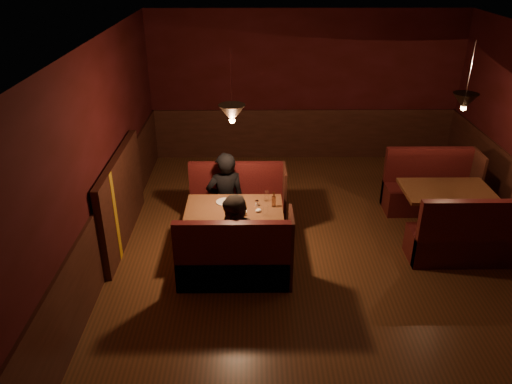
{
  "coord_description": "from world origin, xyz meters",
  "views": [
    {
      "loc": [
        -1.04,
        -6.02,
        3.96
      ],
      "look_at": [
        -0.98,
        -0.02,
        0.95
      ],
      "focal_mm": 35.0,
      "sensor_mm": 36.0,
      "label": 1
    }
  ],
  "objects_px": {
    "second_table": "(445,201)",
    "second_bench_near": "(465,241)",
    "diner_b": "(238,227)",
    "main_bench_far": "(238,207)",
    "main_bench_near": "(235,263)",
    "main_table": "(235,218)",
    "second_bench_far": "(429,191)",
    "diner_a": "(225,181)"
  },
  "relations": [
    {
      "from": "second_bench_far",
      "to": "main_bench_near",
      "type": "bearing_deg",
      "value": -146.94
    },
    {
      "from": "second_bench_near",
      "to": "second_bench_far",
      "type": "bearing_deg",
      "value": 90.0
    },
    {
      "from": "main_bench_far",
      "to": "main_bench_near",
      "type": "bearing_deg",
      "value": -90.0
    },
    {
      "from": "main_bench_near",
      "to": "diner_a",
      "type": "height_order",
      "value": "diner_a"
    },
    {
      "from": "main_table",
      "to": "second_bench_far",
      "type": "height_order",
      "value": "second_bench_far"
    },
    {
      "from": "main_bench_far",
      "to": "main_bench_near",
      "type": "height_order",
      "value": "same"
    },
    {
      "from": "main_table",
      "to": "second_bench_far",
      "type": "relative_size",
      "value": 0.93
    },
    {
      "from": "main_bench_far",
      "to": "diner_a",
      "type": "bearing_deg",
      "value": -150.55
    },
    {
      "from": "main_bench_near",
      "to": "diner_b",
      "type": "height_order",
      "value": "diner_b"
    },
    {
      "from": "main_table",
      "to": "diner_b",
      "type": "relative_size",
      "value": 0.87
    },
    {
      "from": "main_table",
      "to": "second_bench_near",
      "type": "height_order",
      "value": "second_bench_near"
    },
    {
      "from": "second_bench_near",
      "to": "main_bench_near",
      "type": "bearing_deg",
      "value": -171.23
    },
    {
      "from": "second_table",
      "to": "second_bench_far",
      "type": "bearing_deg",
      "value": 87.8
    },
    {
      "from": "main_table",
      "to": "second_bench_far",
      "type": "xyz_separation_m",
      "value": [
        3.12,
        1.27,
        -0.22
      ]
    },
    {
      "from": "main_bench_near",
      "to": "second_bench_far",
      "type": "xyz_separation_m",
      "value": [
        3.11,
        2.02,
        0.01
      ]
    },
    {
      "from": "main_bench_near",
      "to": "second_bench_far",
      "type": "height_order",
      "value": "second_bench_far"
    },
    {
      "from": "main_bench_far",
      "to": "diner_b",
      "type": "bearing_deg",
      "value": -88.43
    },
    {
      "from": "diner_a",
      "to": "diner_b",
      "type": "bearing_deg",
      "value": 86.49
    },
    {
      "from": "main_bench_far",
      "to": "main_table",
      "type": "bearing_deg",
      "value": -91.21
    },
    {
      "from": "main_bench_near",
      "to": "second_table",
      "type": "xyz_separation_m",
      "value": [
        3.08,
        1.25,
        0.22
      ]
    },
    {
      "from": "second_table",
      "to": "diner_b",
      "type": "relative_size",
      "value": 0.84
    },
    {
      "from": "diner_a",
      "to": "main_bench_far",
      "type": "bearing_deg",
      "value": -163.86
    },
    {
      "from": "main_table",
      "to": "diner_b",
      "type": "bearing_deg",
      "value": -85.0
    },
    {
      "from": "second_table",
      "to": "second_bench_near",
      "type": "distance_m",
      "value": 0.8
    },
    {
      "from": "second_bench_near",
      "to": "diner_a",
      "type": "bearing_deg",
      "value": 164.25
    },
    {
      "from": "second_bench_near",
      "to": "main_bench_far",
      "type": "bearing_deg",
      "value": 161.67
    },
    {
      "from": "main_bench_near",
      "to": "second_table",
      "type": "relative_size",
      "value": 1.13
    },
    {
      "from": "main_bench_near",
      "to": "second_table",
      "type": "bearing_deg",
      "value": 22.12
    },
    {
      "from": "diner_a",
      "to": "main_bench_near",
      "type": "bearing_deg",
      "value": 84.01
    },
    {
      "from": "main_table",
      "to": "main_bench_near",
      "type": "relative_size",
      "value": 0.91
    },
    {
      "from": "second_bench_near",
      "to": "diner_a",
      "type": "distance_m",
      "value": 3.45
    },
    {
      "from": "second_bench_near",
      "to": "diner_b",
      "type": "distance_m",
      "value": 3.12
    },
    {
      "from": "diner_b",
      "to": "main_bench_far",
      "type": "bearing_deg",
      "value": 99.6
    },
    {
      "from": "main_bench_near",
      "to": "diner_b",
      "type": "xyz_separation_m",
      "value": [
        0.04,
        0.14,
        0.45
      ]
    },
    {
      "from": "second_bench_near",
      "to": "diner_b",
      "type": "bearing_deg",
      "value": -173.76
    },
    {
      "from": "diner_b",
      "to": "second_table",
      "type": "bearing_deg",
      "value": 28.04
    },
    {
      "from": "second_bench_far",
      "to": "second_table",
      "type": "bearing_deg",
      "value": -92.2
    },
    {
      "from": "second_table",
      "to": "second_bench_far",
      "type": "distance_m",
      "value": 0.8
    },
    {
      "from": "second_table",
      "to": "diner_b",
      "type": "distance_m",
      "value": 3.24
    },
    {
      "from": "main_table",
      "to": "second_table",
      "type": "xyz_separation_m",
      "value": [
        3.09,
        0.5,
        -0.01
      ]
    },
    {
      "from": "second_table",
      "to": "second_bench_far",
      "type": "relative_size",
      "value": 0.9
    },
    {
      "from": "main_table",
      "to": "second_bench_far",
      "type": "bearing_deg",
      "value": 22.09
    }
  ]
}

